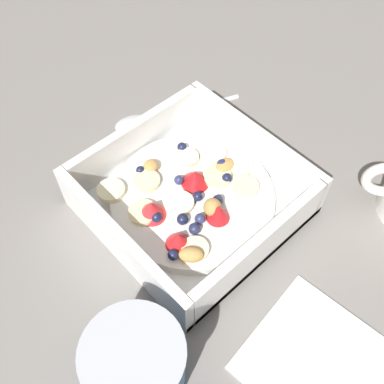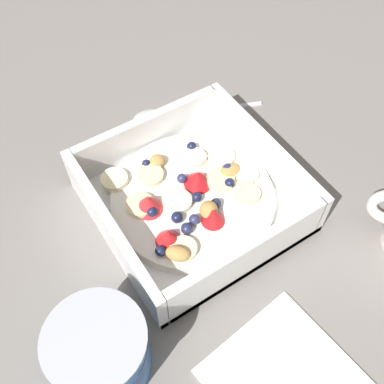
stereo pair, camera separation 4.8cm
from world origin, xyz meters
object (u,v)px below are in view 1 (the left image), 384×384
Objects in this scene: folded_napkin at (317,361)px; spoon at (152,117)px; fruit_bowl at (192,198)px; yogurt_cup at (137,365)px.

spoon is at bearing -14.46° from folded_napkin.
folded_napkin is (-0.20, 0.03, -0.02)m from fruit_bowl.
yogurt_cup is (-0.10, 0.16, 0.02)m from fruit_bowl.
fruit_bowl is at bearing 157.33° from spoon.
folded_napkin is at bearing -128.05° from yogurt_cup.
fruit_bowl is 0.19m from yogurt_cup.
fruit_bowl is 0.15m from spoon.
spoon is at bearing -41.72° from yogurt_cup.
folded_napkin is (-0.34, 0.09, -0.00)m from spoon.
yogurt_cup reaches higher than fruit_bowl.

